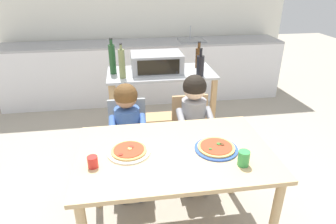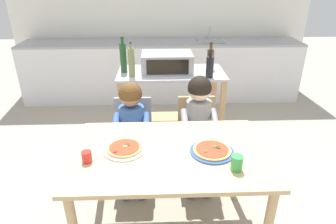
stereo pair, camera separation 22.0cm
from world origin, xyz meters
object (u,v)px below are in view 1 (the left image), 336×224
object	(u,v)px
bottle_squat_spirits	(200,65)
dining_chair_left	(129,137)
child_in_grey_shirt	(195,117)
pizza_plate_blue_rimmed	(216,148)
dining_table	(174,163)
toaster_oven	(157,62)
drinking_cup_red	(93,162)
bottle_clear_vinegar	(199,57)
drinking_cup_green	(244,158)
dining_chair_right	(191,132)
bottle_tall_green_wine	(122,63)
pizza_plate_white	(129,151)
bottle_brown_beer	(112,59)
child_in_blue_striped_shirt	(128,126)
kitchen_island_cart	(161,99)

from	to	relation	value
bottle_squat_spirits	dining_chair_left	size ratio (longest dim) A/B	0.35
child_in_grey_shirt	pizza_plate_blue_rimmed	world-z (taller)	child_in_grey_shirt
dining_table	child_in_grey_shirt	xyz separation A→B (m)	(0.29, 0.59, 0.04)
toaster_oven	pizza_plate_blue_rimmed	distance (m)	1.35
toaster_oven	dining_table	bearing A→B (deg)	-91.21
toaster_oven	drinking_cup_red	xyz separation A→B (m)	(-0.56, -1.38, -0.22)
bottle_clear_vinegar	drinking_cup_green	world-z (taller)	bottle_clear_vinegar
drinking_cup_green	dining_chair_right	bearing A→B (deg)	97.08
bottle_tall_green_wine	pizza_plate_white	xyz separation A→B (m)	(0.02, -1.10, -0.29)
toaster_oven	pizza_plate_blue_rimmed	bearing A→B (deg)	-78.73
dining_chair_right	bottle_squat_spirits	bearing A→B (deg)	66.73
toaster_oven	drinking_cup_green	size ratio (longest dim) A/B	5.20
drinking_cup_red	dining_table	bearing A→B (deg)	11.20
bottle_tall_green_wine	pizza_plate_blue_rimmed	bearing A→B (deg)	-61.92
drinking_cup_green	bottle_tall_green_wine	bearing A→B (deg)	118.44
dining_chair_right	drinking_cup_red	size ratio (longest dim) A/B	10.80
bottle_brown_beer	bottle_squat_spirits	size ratio (longest dim) A/B	1.29
bottle_tall_green_wine	dining_chair_right	world-z (taller)	bottle_tall_green_wine
bottle_tall_green_wine	child_in_blue_striped_shirt	xyz separation A→B (m)	(0.02, -0.54, -0.40)
pizza_plate_blue_rimmed	drinking_cup_green	distance (m)	0.23
toaster_oven	pizza_plate_blue_rimmed	size ratio (longest dim) A/B	1.74
bottle_brown_beer	dining_chair_left	world-z (taller)	bottle_brown_beer
pizza_plate_white	drinking_cup_red	xyz separation A→B (m)	(-0.23, -0.13, 0.03)
child_in_grey_shirt	drinking_cup_red	distance (m)	1.08
dining_table	drinking_cup_green	bearing A→B (deg)	-29.36
pizza_plate_blue_rimmed	dining_table	bearing A→B (deg)	174.20
child_in_blue_striped_shirt	drinking_cup_green	size ratio (longest dim) A/B	10.07
bottle_squat_spirits	drinking_cup_green	distance (m)	1.31
kitchen_island_cart	bottle_squat_spirits	bearing A→B (deg)	-27.09
drinking_cup_green	bottle_squat_spirits	bearing A→B (deg)	88.30
drinking_cup_red	child_in_blue_striped_shirt	bearing A→B (deg)	71.81
bottle_brown_beer	bottle_clear_vinegar	bearing A→B (deg)	4.70
dining_chair_right	child_in_blue_striped_shirt	world-z (taller)	child_in_blue_striped_shirt
bottle_tall_green_wine	child_in_blue_striped_shirt	bearing A→B (deg)	-88.05
bottle_clear_vinegar	child_in_blue_striped_shirt	size ratio (longest dim) A/B	0.28
toaster_oven	child_in_blue_striped_shirt	bearing A→B (deg)	-116.08
pizza_plate_blue_rimmed	kitchen_island_cart	bearing A→B (deg)	99.57
kitchen_island_cart	pizza_plate_blue_rimmed	bearing A→B (deg)	-80.43
bottle_tall_green_wine	drinking_cup_red	distance (m)	1.27
dining_chair_right	drinking_cup_green	bearing A→B (deg)	-82.92
bottle_brown_beer	bottle_squat_spirits	world-z (taller)	bottle_brown_beer
toaster_oven	child_in_grey_shirt	distance (m)	0.79
dining_table	child_in_blue_striped_shirt	xyz separation A→B (m)	(-0.31, 0.58, 0.01)
kitchen_island_cart	bottle_clear_vinegar	xyz separation A→B (m)	(0.42, 0.09, 0.42)
dining_chair_left	child_in_grey_shirt	size ratio (longest dim) A/B	0.77
pizza_plate_blue_rimmed	drinking_cup_green	world-z (taller)	drinking_cup_green
child_in_grey_shirt	bottle_squat_spirits	bearing A→B (deg)	71.97
toaster_oven	bottle_tall_green_wine	size ratio (longest dim) A/B	1.53
child_in_grey_shirt	pizza_plate_blue_rimmed	xyz separation A→B (m)	(0.00, -0.62, 0.08)
dining_chair_right	child_in_grey_shirt	xyz separation A→B (m)	(-0.00, -0.12, 0.21)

